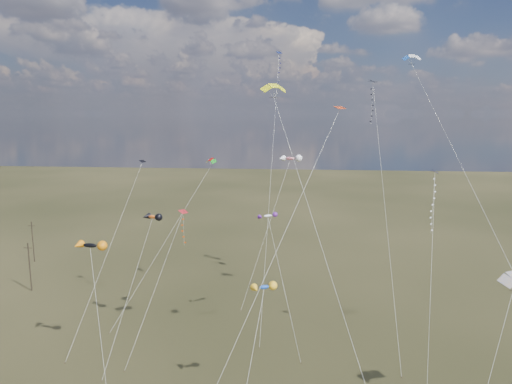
# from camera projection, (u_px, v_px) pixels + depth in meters

# --- Properties ---
(utility_pole_near) EXTENTS (1.40, 0.20, 8.00)m
(utility_pole_near) POSITION_uv_depth(u_px,v_px,m) (30.00, 266.00, 73.68)
(utility_pole_near) COLOR black
(utility_pole_near) RESTS_ON ground
(utility_pole_far) EXTENTS (1.40, 0.20, 8.00)m
(utility_pole_far) POSITION_uv_depth(u_px,v_px,m) (33.00, 241.00, 88.18)
(utility_pole_far) COLOR black
(utility_pole_far) RESTS_ON ground
(diamond_black_high) EXTENTS (2.25, 20.29, 33.11)m
(diamond_black_high) POSITION_uv_depth(u_px,v_px,m) (373.00, 114.00, 63.12)
(diamond_black_high) COLOR black
(diamond_black_high) RESTS_ON ground
(diamond_navy_tall) EXTENTS (1.59, 23.65, 38.22)m
(diamond_navy_tall) POSITION_uv_depth(u_px,v_px,m) (278.00, 85.00, 71.17)
(diamond_navy_tall) COLOR #0D1645
(diamond_navy_tall) RESTS_ON ground
(diamond_black_mid) EXTENTS (4.98, 16.92, 21.97)m
(diamond_black_mid) POSITION_uv_depth(u_px,v_px,m) (121.00, 217.00, 60.77)
(diamond_black_mid) COLOR black
(diamond_black_mid) RESTS_ON ground
(diamond_red_low) EXTENTS (4.80, 12.61, 16.04)m
(diamond_red_low) POSITION_uv_depth(u_px,v_px,m) (181.00, 233.00, 59.41)
(diamond_red_low) COLOR #AE1820
(diamond_red_low) RESTS_ON ground
(diamond_navy_right) EXTENTS (3.18, 12.50, 22.34)m
(diamond_navy_right) POSITION_uv_depth(u_px,v_px,m) (433.00, 209.00, 50.24)
(diamond_navy_right) COLOR #121050
(diamond_navy_right) RESTS_ON ground
(diamond_orange_center) EXTENTS (14.02, 17.25, 29.18)m
(diamond_orange_center) POSITION_uv_depth(u_px,v_px,m) (299.00, 200.00, 42.12)
(diamond_orange_center) COLOR #C03712
(diamond_orange_center) RESTS_ON ground
(parafoil_yellow) EXTENTS (12.20, 17.56, 31.75)m
(parafoil_yellow) POSITION_uv_depth(u_px,v_px,m) (274.00, 88.00, 44.50)
(parafoil_yellow) COLOR #D0D512
(parafoil_yellow) RESTS_ON ground
(parafoil_blue_white) EXTENTS (12.86, 25.82, 35.95)m
(parafoil_blue_white) POSITION_uv_depth(u_px,v_px,m) (413.00, 59.00, 55.42)
(parafoil_blue_white) COLOR #1C54B3
(parafoil_blue_white) RESTS_ON ground
(parafoil_tricolor) EXTENTS (12.33, 15.17, 22.21)m
(parafoil_tricolor) POSITION_uv_depth(u_px,v_px,m) (210.00, 160.00, 68.61)
(parafoil_tricolor) COLOR yellow
(parafoil_tricolor) RESTS_ON ground
(novelty_black_orange) EXTENTS (6.64, 8.83, 14.33)m
(novelty_black_orange) POSITION_uv_depth(u_px,v_px,m) (90.00, 246.00, 51.59)
(novelty_black_orange) COLOR black
(novelty_black_orange) RESTS_ON ground
(novelty_orange_black) EXTENTS (3.82, 12.46, 16.18)m
(novelty_orange_black) POSITION_uv_depth(u_px,v_px,m) (152.00, 217.00, 57.35)
(novelty_orange_black) COLOR #BF4F16
(novelty_orange_black) RESTS_ON ground
(novelty_white_purple) EXTENTS (5.79, 9.89, 15.77)m
(novelty_white_purple) POSITION_uv_depth(u_px,v_px,m) (268.00, 217.00, 59.09)
(novelty_white_purple) COLOR white
(novelty_white_purple) RESTS_ON ground
(novelty_redwhite_stripe) EXTENTS (8.59, 15.20, 21.78)m
(novelty_redwhite_stripe) POSITION_uv_depth(u_px,v_px,m) (290.00, 159.00, 75.99)
(novelty_redwhite_stripe) COLOR red
(novelty_redwhite_stripe) RESTS_ON ground
(novelty_blue_yellow) EXTENTS (3.08, 9.23, 12.79)m
(novelty_blue_yellow) POSITION_uv_depth(u_px,v_px,m) (264.00, 288.00, 42.91)
(novelty_blue_yellow) COLOR #1643AE
(novelty_blue_yellow) RESTS_ON ground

